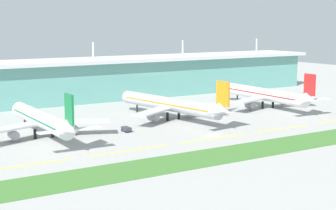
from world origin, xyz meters
name	(u,v)px	position (x,y,z in m)	size (l,w,h in m)	color
ground_plane	(212,136)	(0.00, 0.00, 0.00)	(600.00, 600.00, 0.00)	#9E9E99
terminal_building	(89,79)	(0.00, 108.64, 11.13)	(288.00, 34.00, 30.85)	#5B9E93
airliner_near	(42,120)	(-53.72, 30.13, 6.45)	(48.79, 63.78, 18.90)	silver
airliner_middle	(171,105)	(4.85, 35.76, 6.46)	(48.31, 69.97, 18.90)	#ADB2BC
airliner_far	(266,95)	(60.82, 37.80, 6.45)	(48.76, 66.75, 18.90)	white
taxiway_stripe_west	(26,165)	(-71.00, -4.48, 0.02)	(28.00, 0.70, 0.04)	yellow
taxiway_stripe_mid_west	(129,151)	(-37.00, -4.48, 0.02)	(28.00, 0.70, 0.04)	yellow
taxiway_stripe_centre	(213,139)	(-3.00, -4.48, 0.02)	(28.00, 0.70, 0.04)	yellow
taxiway_stripe_mid_east	(283,129)	(31.00, -4.48, 0.02)	(28.00, 0.70, 0.04)	yellow
grass_verge	(259,149)	(0.00, -25.29, 0.05)	(300.00, 18.00, 0.10)	#3D702D
pushback_tug	(126,129)	(-23.44, 22.89, 1.10)	(2.58, 4.44, 1.85)	#333842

